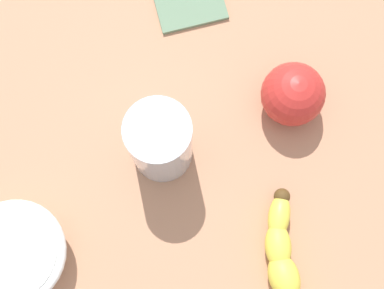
{
  "coord_description": "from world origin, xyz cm",
  "views": [
    {
      "loc": [
        8.49,
        -2.31,
        71.91
      ],
      "look_at": [
        -3.63,
        7.8,
        5.0
      ],
      "focal_mm": 49.29,
      "sensor_mm": 36.0,
      "label": 1
    }
  ],
  "objects_px": {
    "smoothie_glass": "(160,143)",
    "apple_fruit": "(294,95)",
    "ceramic_bowl": "(16,253)",
    "banana": "(290,275)"
  },
  "relations": [
    {
      "from": "smoothie_glass",
      "to": "banana",
      "type": "bearing_deg",
      "value": 5.47
    },
    {
      "from": "smoothie_glass",
      "to": "ceramic_bowl",
      "type": "distance_m",
      "value": 0.22
    },
    {
      "from": "smoothie_glass",
      "to": "ceramic_bowl",
      "type": "xyz_separation_m",
      "value": [
        -0.01,
        -0.22,
        -0.03
      ]
    },
    {
      "from": "apple_fruit",
      "to": "smoothie_glass",
      "type": "bearing_deg",
      "value": -108.33
    },
    {
      "from": "ceramic_bowl",
      "to": "apple_fruit",
      "type": "relative_size",
      "value": 1.56
    },
    {
      "from": "ceramic_bowl",
      "to": "apple_fruit",
      "type": "distance_m",
      "value": 0.4
    },
    {
      "from": "banana",
      "to": "ceramic_bowl",
      "type": "relative_size",
      "value": 1.51
    },
    {
      "from": "smoothie_glass",
      "to": "ceramic_bowl",
      "type": "height_order",
      "value": "smoothie_glass"
    },
    {
      "from": "banana",
      "to": "smoothie_glass",
      "type": "distance_m",
      "value": 0.23
    },
    {
      "from": "smoothie_glass",
      "to": "apple_fruit",
      "type": "xyz_separation_m",
      "value": [
        0.06,
        0.17,
        -0.02
      ]
    }
  ]
}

